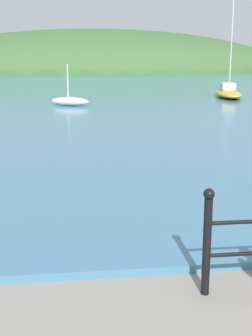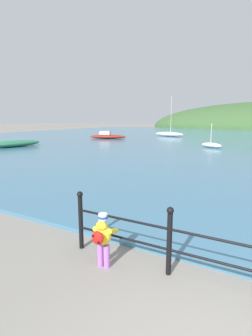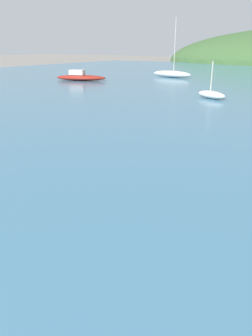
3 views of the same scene
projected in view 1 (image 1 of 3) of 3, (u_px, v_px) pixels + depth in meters
The scene contains 4 objects.
water at pixel (128, 90), 34.95m from camera, with size 80.00×60.00×0.10m, color teal.
far_hillside at pixel (96, 72), 73.40m from camera, with size 61.54×33.85×13.09m.
boat_far_left at pixel (70, 101), 23.53m from camera, with size 2.16×1.59×2.06m.
boat_nearest_quay at pixel (228, 92), 28.31m from camera, with size 2.36×5.12×5.87m.
Camera 1 is at (-4.56, -3.05, 2.56)m, focal length 50.00 mm.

